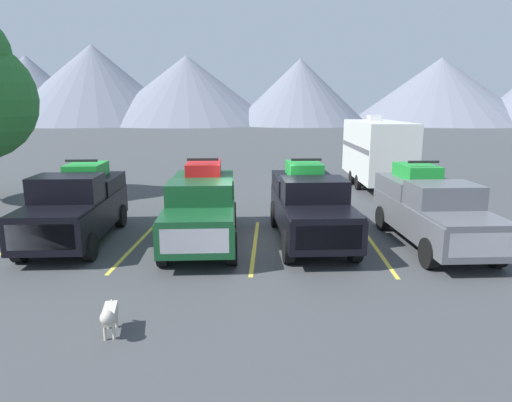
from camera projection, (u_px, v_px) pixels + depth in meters
The scene contains 13 objects.
ground_plane at pixel (255, 244), 14.29m from camera, with size 240.00×240.00×0.00m, color #3F4244.
pickup_truck_a at pixel (76, 205), 14.44m from camera, with size 2.59×5.51×2.55m.
pickup_truck_b at pixel (202, 206), 14.30m from camera, with size 2.59×5.83×2.61m.
pickup_truck_c at pixel (310, 204), 14.49m from camera, with size 2.57×5.78×2.58m.
pickup_truck_d at pixel (431, 208), 14.12m from camera, with size 2.56×5.80×2.56m.
lot_stripe_a at pixel (22, 242), 14.50m from camera, with size 0.12×5.50×0.01m, color gold.
lot_stripe_b at pixel (137, 243), 14.36m from camera, with size 0.12×5.50×0.01m, color gold.
lot_stripe_c at pixel (255, 245), 14.23m from camera, with size 0.12×5.50×0.01m, color gold.
lot_stripe_d at pixel (375, 246), 14.09m from camera, with size 0.12×5.50×0.01m, color gold.
lot_stripe_e at pixel (497, 247), 13.95m from camera, with size 0.12×5.50×0.01m, color gold.
camper_trailer_a at pixel (377, 150), 23.72m from camera, with size 2.61×7.81×3.77m.
dog at pixel (109, 316), 8.53m from camera, with size 0.40×0.92×0.65m.
mountain_ridge at pixel (259, 88), 97.04m from camera, with size 144.40×44.84×17.09m.
Camera 1 is at (0.54, -13.67, 4.37)m, focal length 31.53 mm.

